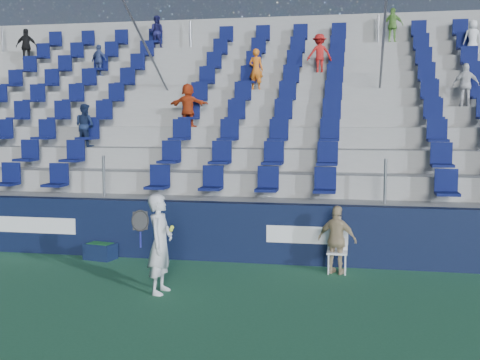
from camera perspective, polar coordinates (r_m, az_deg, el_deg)
name	(u,v)px	position (r m, az deg, el deg)	size (l,w,h in m)	color
ground	(192,307)	(9.45, -4.57, -11.94)	(70.00, 70.00, 0.00)	#2F6F48
sponsor_wall	(234,232)	(12.28, -0.59, -4.94)	(24.00, 0.32, 1.20)	black
grandstand	(270,146)	(17.11, 2.85, 3.21)	(24.00, 8.17, 6.63)	#9E9E99
tennis_player	(160,244)	(10.07, -7.58, -6.00)	(0.69, 0.65, 1.66)	silver
line_judge_chair	(337,246)	(11.56, 9.22, -6.22)	(0.38, 0.39, 0.86)	white
line_judge	(337,240)	(11.39, 9.21, -5.62)	(0.75, 0.31, 1.29)	tan
ball_bin	(100,250)	(12.83, -13.10, -6.52)	(0.67, 0.51, 0.34)	#0F1B39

